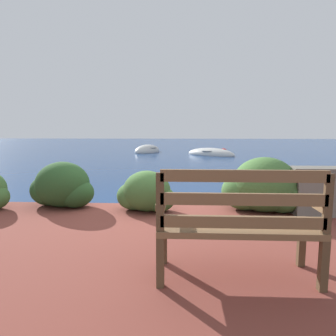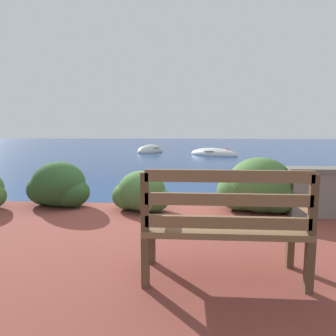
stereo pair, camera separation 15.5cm
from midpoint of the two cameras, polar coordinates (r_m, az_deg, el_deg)
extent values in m
plane|color=navy|center=(5.03, -2.76, -9.23)|extent=(80.00, 80.00, 0.00)
cube|color=brown|center=(2.81, -2.45, -13.89)|extent=(0.06, 0.06, 0.40)
cube|color=brown|center=(2.97, 22.68, -13.29)|extent=(0.06, 0.06, 0.40)
cube|color=brown|center=(2.43, -3.40, -17.49)|extent=(0.06, 0.06, 0.40)
cube|color=brown|center=(2.61, 25.92, -16.41)|extent=(0.06, 0.06, 0.40)
cube|color=brown|center=(2.55, 11.24, -10.90)|extent=(1.29, 0.48, 0.05)
cube|color=brown|center=(2.32, 12.07, -10.06)|extent=(1.23, 0.04, 0.09)
cube|color=brown|center=(2.28, 12.19, -5.85)|extent=(1.23, 0.04, 0.09)
cube|color=brown|center=(2.24, 12.32, -1.50)|extent=(1.23, 0.04, 0.09)
cube|color=brown|center=(2.27, -3.49, -6.54)|extent=(0.06, 0.04, 0.45)
cube|color=brown|center=(2.46, 26.56, -6.20)|extent=(0.06, 0.04, 0.45)
cube|color=brown|center=(2.48, -2.95, -6.38)|extent=(0.07, 0.43, 0.05)
cube|color=brown|center=(2.66, 24.68, -6.11)|extent=(0.07, 0.43, 0.05)
ellipsoid|color=#284C23|center=(5.02, -20.27, -2.94)|extent=(0.84, 0.76, 0.71)
ellipsoid|color=#284C23|center=(5.19, -22.29, -3.88)|extent=(0.63, 0.57, 0.50)
ellipsoid|color=#284C23|center=(4.93, -18.14, -4.52)|extent=(0.59, 0.53, 0.46)
ellipsoid|color=#426B33|center=(4.49, -5.05, -4.38)|extent=(0.71, 0.64, 0.61)
ellipsoid|color=#426B33|center=(4.60, -7.38, -5.28)|extent=(0.54, 0.48, 0.43)
ellipsoid|color=#426B33|center=(4.46, -2.82, -5.85)|extent=(0.50, 0.45, 0.39)
ellipsoid|color=#426B33|center=(4.64, 16.98, -3.01)|extent=(0.95, 0.86, 0.81)
ellipsoid|color=#426B33|center=(4.67, 13.58, -4.31)|extent=(0.72, 0.64, 0.57)
ellipsoid|color=#426B33|center=(4.69, 19.90, -4.82)|extent=(0.67, 0.60, 0.53)
ellipsoid|color=silver|center=(16.68, 7.86, 2.60)|extent=(2.96, 2.66, 0.71)
torus|color=gray|center=(16.66, 7.87, 3.27)|extent=(1.52, 1.52, 0.07)
cube|color=#846647|center=(16.91, 6.62, 3.25)|extent=(0.63, 0.74, 0.04)
cube|color=#846647|center=(16.47, 8.93, 3.10)|extent=(0.63, 0.74, 0.04)
ellipsoid|color=silver|center=(18.62, -4.18, 3.18)|extent=(1.98, 2.56, 0.84)
torus|color=gray|center=(18.61, -4.19, 3.89)|extent=(1.48, 1.48, 0.07)
cube|color=#846647|center=(18.90, -3.63, 3.86)|extent=(0.84, 0.48, 0.04)
cube|color=#846647|center=(18.36, -4.67, 3.75)|extent=(0.84, 0.48, 0.04)
sphere|color=red|center=(18.98, 10.32, 3.16)|extent=(0.36, 0.36, 0.36)
torus|color=navy|center=(18.98, 10.32, 3.16)|extent=(0.40, 0.40, 0.04)
camera|label=1|loc=(0.08, -90.51, -0.07)|focal=32.00mm
camera|label=2|loc=(0.08, 89.49, 0.07)|focal=32.00mm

